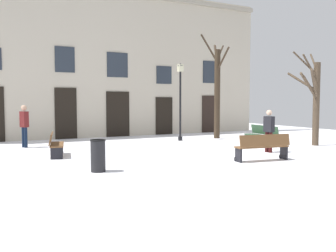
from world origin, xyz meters
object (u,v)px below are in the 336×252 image
at_px(streetlamp, 180,93).
at_px(bench_far_corner, 55,144).
at_px(tree_left_of_center, 217,89).
at_px(bench_facing_shops, 263,146).
at_px(tree_center, 314,98).
at_px(bench_back_to_back_right, 262,135).
at_px(person_crossing_plaza, 24,124).
at_px(litter_bin, 98,155).
at_px(person_by_shop_door, 269,129).

distance_m(streetlamp, bench_far_corner, 7.33).
height_order(tree_left_of_center, bench_facing_shops, tree_left_of_center).
bearing_deg(streetlamp, tree_center, -46.38).
xyz_separation_m(bench_far_corner, bench_facing_shops, (5.96, -4.21, 0.05)).
height_order(bench_far_corner, bench_back_to_back_right, bench_back_to_back_right).
relative_size(bench_far_corner, person_crossing_plaza, 0.93).
bearing_deg(litter_bin, bench_back_to_back_right, 18.52).
relative_size(tree_center, litter_bin, 4.63).
bearing_deg(bench_back_to_back_right, bench_far_corner, -91.15).
distance_m(litter_bin, bench_far_corner, 3.58).
relative_size(tree_left_of_center, bench_far_corner, 3.28).
distance_m(streetlamp, litter_bin, 8.80).
distance_m(tree_left_of_center, bench_back_to_back_right, 4.04).
bearing_deg(person_by_shop_door, tree_left_of_center, 159.09).
bearing_deg(person_crossing_plaza, bench_back_to_back_right, -136.45).
distance_m(tree_left_of_center, bench_facing_shops, 7.82).
bearing_deg(bench_back_to_back_right, bench_facing_shops, -37.85).
height_order(tree_center, person_by_shop_door, tree_center).
height_order(streetlamp, bench_far_corner, streetlamp).
relative_size(tree_left_of_center, streetlamp, 1.43).
height_order(litter_bin, bench_back_to_back_right, litter_bin).
relative_size(streetlamp, bench_far_corner, 2.29).
distance_m(tree_left_of_center, litter_bin, 10.65).
bearing_deg(bench_facing_shops, streetlamp, -87.30).
bearing_deg(person_by_shop_door, bench_far_corner, -117.01).
bearing_deg(tree_center, streetlamp, 133.62).
distance_m(litter_bin, bench_facing_shops, 5.45).
height_order(litter_bin, person_by_shop_door, person_by_shop_door).
xyz_separation_m(bench_far_corner, bench_back_to_back_right, (9.02, -0.70, 0.02)).
height_order(tree_center, litter_bin, tree_center).
xyz_separation_m(tree_left_of_center, streetlamp, (-2.32, -0.13, -0.24)).
xyz_separation_m(litter_bin, bench_far_corner, (-0.55, 3.53, -0.03)).
xyz_separation_m(litter_bin, bench_facing_shops, (5.41, -0.67, 0.02)).
bearing_deg(bench_facing_shops, tree_center, -147.63).
xyz_separation_m(tree_left_of_center, bench_back_to_back_right, (0.12, -3.41, -2.17)).
height_order(person_by_shop_door, person_crossing_plaza, person_crossing_plaza).
bearing_deg(bench_facing_shops, tree_left_of_center, -105.10).
height_order(streetlamp, person_crossing_plaza, streetlamp).
bearing_deg(bench_far_corner, person_by_shop_door, -98.43).
bearing_deg(bench_back_to_back_right, tree_center, 59.42).
xyz_separation_m(tree_center, litter_bin, (-10.36, -1.57, -1.67)).
bearing_deg(bench_far_corner, litter_bin, -159.70).
bearing_deg(tree_left_of_center, bench_back_to_back_right, -88.04).
distance_m(tree_center, bench_back_to_back_right, 2.83).
height_order(tree_left_of_center, bench_far_corner, tree_left_of_center).
bearing_deg(person_crossing_plaza, bench_facing_shops, -162.64).
bearing_deg(tree_center, bench_back_to_back_right, 146.16).
height_order(tree_center, person_crossing_plaza, tree_center).
bearing_deg(bench_facing_shops, person_crossing_plaza, -39.84).
bearing_deg(bench_back_to_back_right, streetlamp, -140.07).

